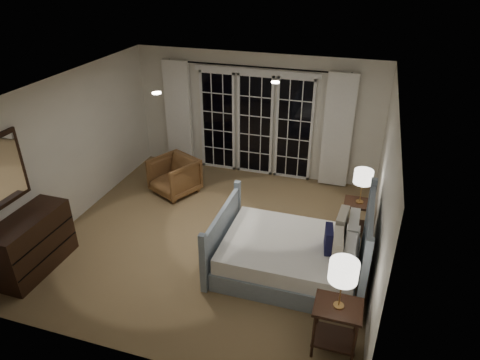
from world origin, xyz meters
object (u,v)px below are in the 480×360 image
(lamp_left, at_px, (344,272))
(nightstand_right, at_px, (358,213))
(bed, at_px, (294,254))
(dresser, at_px, (32,243))
(lamp_right, at_px, (363,177))
(nightstand_left, at_px, (336,321))
(armchair, at_px, (174,176))

(lamp_left, bearing_deg, nightstand_right, 88.09)
(bed, relative_size, dresser, 1.70)
(lamp_right, relative_size, dresser, 0.46)
(lamp_right, bearing_deg, lamp_left, -91.91)
(nightstand_left, xyz_separation_m, nightstand_right, (0.08, 2.50, -0.06))
(bed, bearing_deg, dresser, -164.09)
(nightstand_right, xyz_separation_m, lamp_left, (-0.08, -2.50, 0.78))
(nightstand_left, bearing_deg, dresser, 177.35)
(bed, distance_m, lamp_right, 1.67)
(dresser, bearing_deg, lamp_left, -2.65)
(bed, relative_size, lamp_left, 3.43)
(nightstand_right, relative_size, armchair, 0.78)
(nightstand_left, height_order, dresser, dresser)
(nightstand_right, xyz_separation_m, armchair, (-3.45, 0.38, -0.04))
(bed, bearing_deg, nightstand_right, 57.52)
(bed, xyz_separation_m, dresser, (-3.65, -1.04, 0.12))
(nightstand_left, height_order, lamp_right, lamp_right)
(nightstand_right, bearing_deg, lamp_right, 0.00)
(bed, distance_m, nightstand_right, 1.49)
(lamp_right, height_order, dresser, lamp_right)
(bed, bearing_deg, lamp_left, -59.99)
(lamp_left, height_order, dresser, lamp_left)
(lamp_left, height_order, lamp_right, lamp_left)
(lamp_right, xyz_separation_m, armchair, (-3.45, 0.38, -0.71))
(nightstand_left, distance_m, dresser, 4.37)
(bed, relative_size, lamp_right, 3.69)
(armchair, xyz_separation_m, dresser, (-1.00, -2.68, 0.08))
(dresser, bearing_deg, armchair, 69.58)
(lamp_right, distance_m, dresser, 5.05)
(nightstand_left, distance_m, lamp_right, 2.57)
(lamp_left, relative_size, armchair, 0.78)
(dresser, bearing_deg, bed, 15.91)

